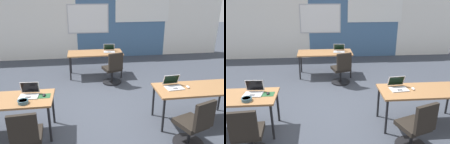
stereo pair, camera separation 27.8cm
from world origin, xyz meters
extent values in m
plane|color=#383D47|center=(0.00, 0.00, 0.00)|extent=(24.00, 24.00, 0.00)
cube|color=silver|center=(0.00, 4.20, 1.40)|extent=(10.00, 0.20, 2.80)
cube|color=#42668E|center=(1.14, 4.09, 1.40)|extent=(3.31, 0.01, 2.80)
cube|color=#B7B7BC|center=(-0.10, 4.09, 1.45)|extent=(1.48, 0.02, 1.04)
cube|color=white|center=(-0.10, 4.08, 1.45)|extent=(1.40, 0.02, 0.96)
cube|color=white|center=(1.89, 4.08, 1.98)|extent=(2.00, 0.02, 1.34)
cube|color=olive|center=(-1.75, -0.60, 0.70)|extent=(1.60, 0.70, 0.04)
cylinder|color=black|center=(-1.01, -0.90, 0.34)|extent=(0.04, 0.04, 0.68)
cylinder|color=black|center=(-1.01, -0.30, 0.34)|extent=(0.04, 0.04, 0.68)
cube|color=olive|center=(1.75, -0.60, 0.70)|extent=(1.60, 0.70, 0.04)
cylinder|color=black|center=(1.01, -0.90, 0.34)|extent=(0.04, 0.04, 0.68)
cylinder|color=black|center=(1.01, -0.30, 0.34)|extent=(0.04, 0.04, 0.68)
cylinder|color=black|center=(2.49, -0.30, 0.34)|extent=(0.04, 0.04, 0.68)
cube|color=olive|center=(0.00, 2.20, 0.70)|extent=(1.60, 0.70, 0.04)
cylinder|color=black|center=(-0.74, 1.90, 0.34)|extent=(0.04, 0.04, 0.68)
cylinder|color=black|center=(0.74, 1.90, 0.34)|extent=(0.04, 0.04, 0.68)
cylinder|color=black|center=(-0.74, 2.50, 0.34)|extent=(0.04, 0.04, 0.68)
cylinder|color=black|center=(0.74, 2.50, 0.34)|extent=(0.04, 0.04, 0.68)
cube|color=silver|center=(-1.37, -0.56, 0.73)|extent=(0.34, 0.25, 0.02)
cube|color=#4C4C4F|center=(-1.38, -0.61, 0.74)|extent=(0.09, 0.06, 0.00)
cube|color=silver|center=(-1.37, -0.42, 0.85)|extent=(0.33, 0.06, 0.22)
cube|color=black|center=(-1.37, -0.43, 0.85)|extent=(0.30, 0.05, 0.19)
cube|color=#23512D|center=(-1.11, -0.56, 0.72)|extent=(0.22, 0.19, 0.00)
ellipsoid|color=black|center=(-1.11, -0.56, 0.74)|extent=(0.06, 0.10, 0.03)
cylinder|color=black|center=(-1.30, -1.27, 0.21)|extent=(0.06, 0.06, 0.34)
cube|color=black|center=(-1.30, -1.27, 0.42)|extent=(0.47, 0.47, 0.08)
cube|color=black|center=(-1.28, -1.52, 0.69)|extent=(0.40, 0.09, 0.46)
sphere|color=black|center=(-1.31, -1.04, 0.02)|extent=(0.04, 0.04, 0.04)
cube|color=silver|center=(1.32, -0.56, 0.73)|extent=(0.35, 0.26, 0.02)
cube|color=#4C4C4F|center=(1.32, -0.61, 0.74)|extent=(0.10, 0.07, 0.00)
cube|color=silver|center=(1.30, -0.41, 0.84)|extent=(0.34, 0.11, 0.21)
cube|color=black|center=(1.31, -0.41, 0.84)|extent=(0.30, 0.10, 0.18)
ellipsoid|color=silver|center=(1.59, -0.57, 0.74)|extent=(0.06, 0.10, 0.03)
cylinder|color=black|center=(1.33, -1.31, 0.21)|extent=(0.06, 0.06, 0.34)
cube|color=black|center=(1.33, -1.31, 0.42)|extent=(0.56, 0.56, 0.08)
cube|color=black|center=(1.41, -1.54, 0.69)|extent=(0.40, 0.19, 0.46)
sphere|color=black|center=(1.25, -1.09, 0.02)|extent=(0.04, 0.04, 0.04)
cube|color=#B7B7BC|center=(0.42, 2.17, 0.73)|extent=(0.35, 0.26, 0.02)
cube|color=#4C4C4F|center=(0.41, 2.12, 0.74)|extent=(0.10, 0.07, 0.00)
cube|color=#B7B7BC|center=(0.43, 2.33, 0.84)|extent=(0.34, 0.13, 0.20)
cube|color=black|center=(0.43, 2.33, 0.84)|extent=(0.30, 0.11, 0.18)
cylinder|color=black|center=(0.41, 1.56, 0.02)|extent=(0.52, 0.52, 0.04)
cylinder|color=black|center=(0.41, 1.56, 0.21)|extent=(0.06, 0.06, 0.34)
cube|color=black|center=(0.41, 1.56, 0.42)|extent=(0.55, 0.55, 0.08)
cube|color=black|center=(0.48, 1.32, 0.69)|extent=(0.40, 0.17, 0.46)
sphere|color=black|center=(0.34, 1.79, 0.02)|extent=(0.04, 0.04, 0.04)
sphere|color=black|center=(0.64, 1.56, 0.02)|extent=(0.04, 0.04, 0.04)
sphere|color=black|center=(0.21, 1.43, 0.02)|extent=(0.04, 0.04, 0.04)
cylinder|color=#3D6070|center=(-1.42, -0.79, 0.75)|extent=(0.17, 0.17, 0.05)
torus|color=#3D6070|center=(-1.42, -0.79, 0.78)|extent=(0.18, 0.18, 0.02)
cylinder|color=#B26628|center=(-1.42, -0.79, 0.77)|extent=(0.14, 0.14, 0.01)
camera|label=1|loc=(-0.43, -4.42, 2.56)|focal=37.23mm
camera|label=2|loc=(-0.16, -4.45, 2.56)|focal=37.23mm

